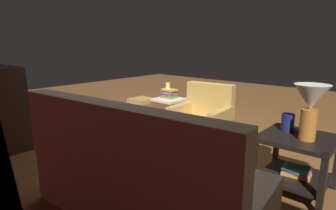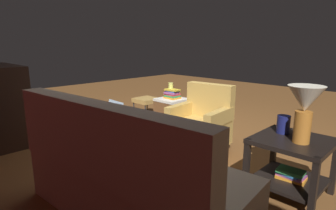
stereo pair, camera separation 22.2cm
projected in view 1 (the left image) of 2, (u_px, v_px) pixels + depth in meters
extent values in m
plane|color=brown|center=(176.00, 134.00, 4.33)|extent=(12.00, 12.00, 0.00)
cube|color=beige|center=(148.00, 188.00, 2.28)|extent=(1.97, 1.01, 0.44)
cube|color=beige|center=(114.00, 144.00, 1.89)|extent=(1.91, 0.33, 0.56)
ellipsoid|color=red|center=(196.00, 161.00, 1.94)|extent=(0.42, 0.24, 0.28)
ellipsoid|color=white|center=(148.00, 147.00, 2.20)|extent=(0.41, 0.16, 0.28)
ellipsoid|color=#DB4C6B|center=(109.00, 136.00, 2.46)|extent=(0.42, 0.19, 0.28)
cube|color=tan|center=(199.00, 132.00, 3.58)|extent=(0.73, 0.73, 0.32)
cube|color=tan|center=(210.00, 100.00, 3.72)|extent=(0.67, 0.21, 0.45)
cube|color=tan|center=(181.00, 111.00, 3.69)|extent=(0.16, 0.57, 0.18)
cube|color=tan|center=(221.00, 117.00, 3.36)|extent=(0.16, 0.57, 0.18)
cylinder|color=#3F2819|center=(171.00, 149.00, 3.57)|extent=(0.05, 0.05, 0.10)
cylinder|color=#3F2819|center=(208.00, 159.00, 3.27)|extent=(0.05, 0.05, 0.10)
cylinder|color=#3F2819|center=(192.00, 138.00, 3.99)|extent=(0.05, 0.05, 0.10)
cylinder|color=#3F2819|center=(226.00, 146.00, 3.69)|extent=(0.05, 0.05, 0.10)
cube|color=black|center=(298.00, 138.00, 2.56)|extent=(0.64, 0.64, 0.04)
cube|color=black|center=(294.00, 177.00, 2.64)|extent=(0.58, 0.58, 0.03)
cube|color=black|center=(276.00, 148.00, 3.01)|extent=(0.05, 0.05, 0.55)
cube|color=black|center=(322.00, 186.00, 2.21)|extent=(0.05, 0.05, 0.55)
cube|color=black|center=(253.00, 165.00, 2.59)|extent=(0.05, 0.05, 0.55)
cylinder|color=#B26B26|center=(308.00, 125.00, 2.43)|extent=(0.14, 0.14, 0.28)
cone|color=white|center=(311.00, 97.00, 2.38)|extent=(0.30, 0.30, 0.22)
cylinder|color=navy|center=(288.00, 122.00, 2.70)|extent=(0.12, 0.12, 0.17)
cube|color=orange|center=(296.00, 174.00, 2.63)|extent=(0.27, 0.18, 0.03)
cube|color=#994C8C|center=(296.00, 172.00, 2.63)|extent=(0.23, 0.17, 0.02)
cube|color=#2D72B2|center=(294.00, 170.00, 2.63)|extent=(0.21, 0.16, 0.02)
cube|color=#338C4C|center=(296.00, 168.00, 2.60)|extent=(0.24, 0.16, 0.03)
cube|color=olive|center=(124.00, 118.00, 3.50)|extent=(0.56, 0.44, 0.03)
cylinder|color=olive|center=(148.00, 136.00, 3.53)|extent=(0.03, 0.03, 0.45)
cylinder|color=olive|center=(123.00, 128.00, 3.86)|extent=(0.03, 0.03, 0.45)
cylinder|color=olive|center=(126.00, 144.00, 3.26)|extent=(0.03, 0.03, 0.45)
cylinder|color=olive|center=(101.00, 135.00, 3.58)|extent=(0.03, 0.03, 0.45)
cube|color=silver|center=(124.00, 116.00, 3.50)|extent=(0.33, 0.24, 0.02)
cube|color=silver|center=(116.00, 109.00, 3.40)|extent=(0.32, 0.08, 0.20)
cube|color=#384C51|center=(5.00, 97.00, 3.82)|extent=(0.54, 0.01, 0.38)
cube|color=brown|center=(169.00, 113.00, 4.70)|extent=(0.44, 0.44, 0.44)
cube|color=silver|center=(169.00, 100.00, 4.64)|extent=(0.45, 0.45, 0.04)
cube|color=orange|center=(169.00, 98.00, 4.65)|extent=(0.25, 0.21, 0.03)
cube|color=#338C4C|center=(169.00, 96.00, 4.64)|extent=(0.23, 0.18, 0.03)
cube|color=red|center=(169.00, 94.00, 4.64)|extent=(0.23, 0.18, 0.02)
cube|color=#994C8C|center=(169.00, 93.00, 4.61)|extent=(0.23, 0.17, 0.03)
cube|color=#2D72B2|center=(169.00, 91.00, 4.63)|extent=(0.21, 0.14, 0.02)
cube|color=gold|center=(169.00, 90.00, 4.60)|extent=(0.26, 0.16, 0.03)
cylinder|color=#D8D866|center=(168.00, 86.00, 4.64)|extent=(0.08, 0.08, 0.10)
cube|color=#262628|center=(168.00, 96.00, 4.76)|extent=(0.08, 0.17, 0.02)
cube|color=#AD8442|center=(142.00, 100.00, 5.26)|extent=(0.40, 0.40, 0.08)
cylinder|color=#262628|center=(154.00, 109.00, 5.32)|extent=(0.02, 0.02, 0.28)
cylinder|color=#262628|center=(142.00, 107.00, 5.54)|extent=(0.02, 0.02, 0.28)
cylinder|color=#262628|center=(141.00, 113.00, 5.07)|extent=(0.02, 0.02, 0.28)
cylinder|color=#262628|center=(129.00, 110.00, 5.29)|extent=(0.02, 0.02, 0.28)
cylinder|color=beige|center=(102.00, 136.00, 4.21)|extent=(1.22, 1.22, 0.01)
cylinder|color=silver|center=(103.00, 109.00, 5.83)|extent=(0.20, 0.20, 0.05)
cylinder|color=brown|center=(29.00, 116.00, 4.98)|extent=(0.20, 0.20, 0.22)
sphere|color=#2D6B33|center=(27.00, 101.00, 4.92)|extent=(0.34, 0.34, 0.34)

